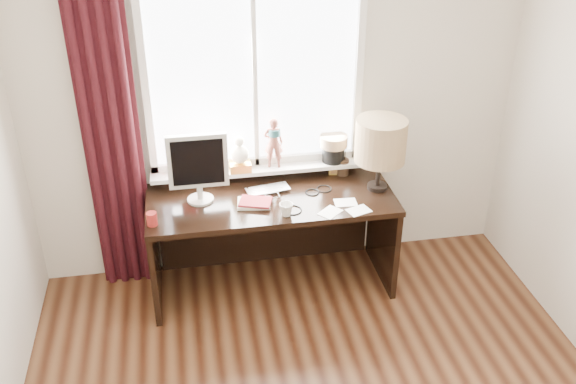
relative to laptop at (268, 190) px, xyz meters
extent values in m
cube|color=beige|center=(0.11, 0.28, 0.54)|extent=(3.50, 0.00, 2.60)
imported|color=silver|center=(0.00, 0.00, 0.00)|extent=(0.33, 0.24, 0.02)
imported|color=white|center=(0.07, -0.34, 0.03)|extent=(0.13, 0.12, 0.09)
cylinder|color=maroon|center=(-0.79, -0.30, 0.03)|extent=(0.07, 0.07, 0.09)
cube|color=white|center=(-0.04, 0.27, 0.74)|extent=(1.40, 0.02, 1.30)
cube|color=silver|center=(-0.04, 0.24, 0.11)|extent=(1.50, 0.05, 0.05)
cube|color=silver|center=(-0.77, 0.24, 0.74)|extent=(0.05, 0.05, 1.40)
cube|color=silver|center=(0.68, 0.24, 0.74)|extent=(0.05, 0.05, 1.40)
cube|color=silver|center=(-0.04, 0.24, 0.74)|extent=(0.03, 0.05, 1.30)
cube|color=silver|center=(-0.04, 0.19, 0.07)|extent=(1.52, 0.18, 0.03)
cylinder|color=#770007|center=(-0.54, 0.16, 0.22)|extent=(0.15, 0.15, 0.26)
cube|color=gold|center=(-0.17, 0.16, 0.12)|extent=(0.15, 0.12, 0.06)
sphere|color=beige|center=(-0.17, 0.16, 0.21)|extent=(0.13, 0.13, 0.13)
sphere|color=beige|center=(-0.17, 0.16, 0.31)|extent=(0.07, 0.07, 0.07)
imported|color=brown|center=(0.08, 0.18, 0.28)|extent=(0.15, 0.11, 0.38)
cylinder|color=#1E4C51|center=(0.08, 0.17, 0.36)|extent=(0.10, 0.10, 0.05)
cylinder|color=black|center=(0.51, 0.19, 0.15)|extent=(0.16, 0.16, 0.12)
cylinder|color=#8C6B4C|center=(0.51, 0.19, 0.25)|extent=(0.20, 0.20, 0.08)
cube|color=black|center=(-1.02, 0.20, 0.36)|extent=(0.38, 0.05, 2.25)
cylinder|color=black|center=(-1.16, 0.17, 0.34)|extent=(0.06, 0.06, 2.20)
cylinder|color=black|center=(-1.07, 0.17, 0.34)|extent=(0.06, 0.06, 2.20)
cylinder|color=black|center=(-0.98, 0.17, 0.34)|extent=(0.06, 0.06, 2.20)
cylinder|color=black|center=(-0.89, 0.17, 0.34)|extent=(0.06, 0.06, 2.20)
cube|color=black|center=(0.01, -0.09, -0.03)|extent=(1.70, 0.70, 0.04)
cube|color=black|center=(-0.82, -0.09, -0.41)|extent=(0.04, 0.64, 0.71)
cube|color=black|center=(0.84, -0.09, -0.41)|extent=(0.04, 0.64, 0.71)
cube|color=black|center=(0.01, 0.25, -0.41)|extent=(1.60, 0.03, 0.71)
cylinder|color=beige|center=(-0.47, -0.04, 0.00)|extent=(0.18, 0.18, 0.01)
cylinder|color=beige|center=(-0.47, -0.04, 0.05)|extent=(0.04, 0.04, 0.10)
cube|color=beige|center=(-0.47, -0.04, 0.29)|extent=(0.40, 0.04, 0.38)
cube|color=black|center=(-0.47, -0.07, 0.29)|extent=(0.34, 0.01, 0.32)
cube|color=beige|center=(-0.12, -0.16, 0.00)|extent=(0.24, 0.19, 0.02)
cube|color=maroon|center=(-0.11, -0.17, 0.01)|extent=(0.25, 0.21, 0.01)
cylinder|color=black|center=(0.57, 0.16, 0.05)|extent=(0.09, 0.09, 0.12)
cylinder|color=black|center=(0.56, 0.17, 0.10)|extent=(0.01, 0.01, 0.22)
cylinder|color=black|center=(0.59, 0.15, 0.08)|extent=(0.01, 0.01, 0.19)
cylinder|color=black|center=(0.57, 0.17, 0.11)|extent=(0.01, 0.01, 0.25)
cylinder|color=black|center=(0.59, 0.17, 0.07)|extent=(0.01, 0.01, 0.17)
cube|color=gold|center=(0.52, 0.16, 0.05)|extent=(0.10, 0.03, 0.13)
cube|color=#996633|center=(0.52, 0.15, 0.05)|extent=(0.08, 0.02, 0.10)
cylinder|color=black|center=(0.76, -0.10, 0.00)|extent=(0.14, 0.14, 0.03)
cylinder|color=black|center=(0.76, -0.10, 0.13)|extent=(0.03, 0.03, 0.22)
cylinder|color=tan|center=(0.76, -0.10, 0.36)|extent=(0.35, 0.35, 0.30)
cube|color=white|center=(0.55, -0.37, -0.01)|extent=(0.18, 0.15, 0.00)
cube|color=white|center=(0.49, -0.25, -0.01)|extent=(0.16, 0.12, 0.00)
cube|color=white|center=(0.36, -0.35, -0.01)|extent=(0.19, 0.18, 0.00)
torus|color=black|center=(0.12, -0.29, -0.01)|extent=(0.18, 0.18, 0.01)
torus|color=black|center=(0.39, -0.04, -0.01)|extent=(0.15, 0.15, 0.01)
torus|color=black|center=(0.30, -0.08, -0.01)|extent=(0.12, 0.12, 0.01)
camera|label=1|loc=(-0.55, -3.86, 2.19)|focal=40.00mm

